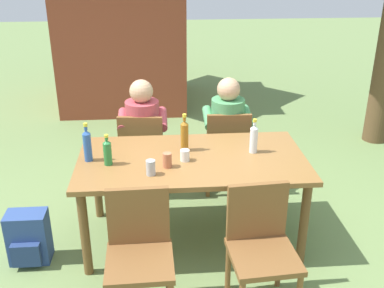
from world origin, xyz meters
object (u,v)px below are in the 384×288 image
at_px(chair_near_right, 261,242).
at_px(brick_kiosk, 121,1).
at_px(person_in_white_shirt, 143,129).
at_px(bottle_clear, 254,138).
at_px(bottle_amber, 185,135).
at_px(person_in_plaid_shirt, 226,127).
at_px(bottle_blue, 87,145).
at_px(cup_white, 185,155).
at_px(cup_terracotta, 167,160).
at_px(backpack_by_near_side, 29,238).
at_px(bottle_green, 107,152).
at_px(dining_table, 192,167).
at_px(cup_steel, 151,168).
at_px(chair_near_left, 139,248).
at_px(chair_far_right, 227,147).
at_px(chair_far_left, 143,150).

distance_m(chair_near_right, brick_kiosk, 4.85).
bearing_deg(person_in_white_shirt, bottle_clear, -42.01).
xyz_separation_m(person_in_white_shirt, bottle_amber, (0.36, -0.75, 0.24)).
xyz_separation_m(chair_near_right, person_in_white_shirt, (-0.81, 1.68, 0.17)).
height_order(person_in_plaid_shirt, bottle_blue, person_in_plaid_shirt).
bearing_deg(bottle_blue, cup_white, -4.63).
bearing_deg(cup_terracotta, bottle_amber, 62.90).
xyz_separation_m(bottle_clear, backpack_by_near_side, (-1.81, -0.28, -0.68)).
bearing_deg(bottle_clear, cup_terracotta, -162.99).
bearing_deg(bottle_green, backpack_by_near_side, -167.29).
distance_m(bottle_green, cup_white, 0.60).
relative_size(dining_table, bottle_clear, 6.29).
xyz_separation_m(bottle_green, cup_terracotta, (0.45, -0.08, -0.05)).
height_order(bottle_amber, cup_terracotta, bottle_amber).
bearing_deg(bottle_amber, cup_steel, -123.79).
distance_m(dining_table, bottle_clear, 0.55).
bearing_deg(cup_terracotta, bottle_blue, 165.17).
bearing_deg(chair_near_left, person_in_plaid_shirt, 63.95).
relative_size(chair_near_right, cup_terracotta, 7.47).
bearing_deg(backpack_by_near_side, bottle_amber, 16.12).
xyz_separation_m(bottle_blue, cup_white, (0.76, -0.06, -0.09)).
distance_m(chair_far_right, bottle_clear, 0.82).
bearing_deg(cup_white, cup_steel, -140.57).
relative_size(bottle_blue, bottle_amber, 0.99).
relative_size(person_in_plaid_shirt, bottle_clear, 4.07).
bearing_deg(bottle_clear, cup_white, -168.53).
distance_m(chair_near_left, brick_kiosk, 4.72).
distance_m(chair_near_left, bottle_amber, 1.08).
height_order(chair_near_left, bottle_blue, bottle_blue).
distance_m(chair_near_right, bottle_amber, 1.11).
bearing_deg(person_in_white_shirt, bottle_blue, -114.83).
relative_size(chair_near_left, bottle_clear, 3.01).
xyz_separation_m(chair_far_left, cup_steel, (0.09, -1.05, 0.33)).
height_order(chair_far_right, cup_white, chair_far_right).
bearing_deg(cup_white, person_in_white_shirt, 110.37).
bearing_deg(cup_white, bottle_blue, 175.37).
xyz_separation_m(bottle_blue, bottle_clear, (1.32, 0.05, -0.01)).
relative_size(bottle_blue, cup_steel, 2.71).
distance_m(bottle_green, bottle_amber, 0.64).
height_order(cup_white, brick_kiosk, brick_kiosk).
bearing_deg(backpack_by_near_side, dining_table, 9.39).
xyz_separation_m(chair_far_right, chair_near_left, (-0.82, -1.57, 0.00)).
bearing_deg(bottle_clear, chair_near_right, -96.99).
xyz_separation_m(chair_near_right, bottle_amber, (-0.45, 0.93, 0.41)).
relative_size(chair_near_left, person_in_white_shirt, 0.74).
height_order(person_in_plaid_shirt, bottle_amber, person_in_plaid_shirt).
bearing_deg(person_in_plaid_shirt, backpack_by_near_side, -147.08).
height_order(chair_near_right, bottle_green, bottle_green).
bearing_deg(chair_near_right, cup_steel, 144.57).
relative_size(bottle_green, cup_terracotta, 2.15).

